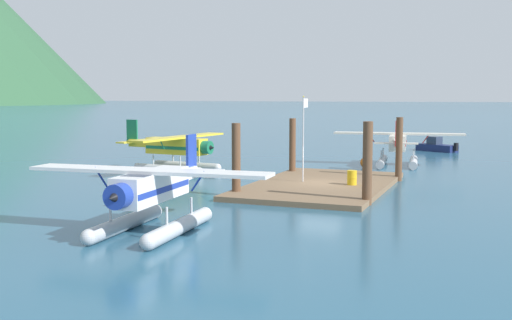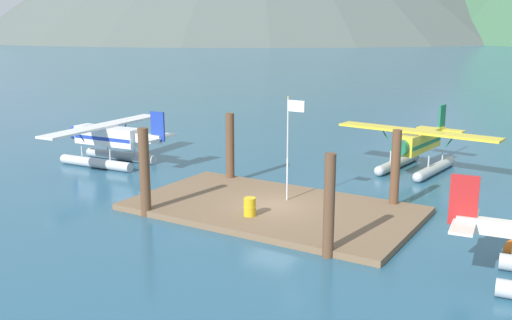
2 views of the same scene
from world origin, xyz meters
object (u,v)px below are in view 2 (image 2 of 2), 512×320
seaplane_yellow_bow_right (417,147)px  fuel_drum (250,207)px  flagpole (290,136)px  seaplane_white_port_fwd (108,141)px

seaplane_yellow_bow_right → fuel_drum: bearing=-105.1°
flagpole → seaplane_yellow_bow_right: flagpole is taller
seaplane_yellow_bow_right → seaplane_white_port_fwd: bearing=-153.9°
flagpole → seaplane_yellow_bow_right: size_ratio=0.51×
flagpole → fuel_drum: bearing=-97.3°
flagpole → seaplane_white_port_fwd: bearing=172.4°
fuel_drum → seaplane_yellow_bow_right: size_ratio=0.08×
seaplane_yellow_bow_right → seaplane_white_port_fwd: same height
seaplane_yellow_bow_right → seaplane_white_port_fwd: (-18.30, -8.96, 0.00)m
fuel_drum → flagpole: bearing=82.7°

